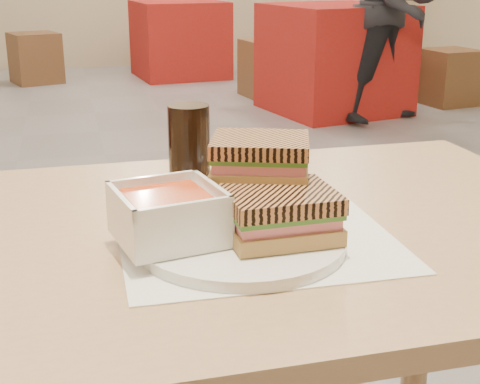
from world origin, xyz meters
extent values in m
cube|color=tan|center=(-0.05, -1.93, 0.73)|extent=(1.20, 0.71, 0.03)
cylinder|color=tan|center=(0.50, -1.63, 0.36)|extent=(0.06, 0.06, 0.72)
cube|color=white|center=(0.03, -2.01, 0.75)|extent=(0.36, 0.28, 0.00)
cylinder|color=white|center=(0.01, -2.01, 0.76)|extent=(0.26, 0.26, 0.01)
cube|color=white|center=(-0.08, -2.00, 0.79)|extent=(0.14, 0.14, 0.05)
cube|color=#D44616|center=(-0.08, -2.00, 0.82)|extent=(0.11, 0.11, 0.01)
cube|color=white|center=(-0.02, -1.99, 0.83)|extent=(0.03, 0.12, 0.01)
cube|color=white|center=(-0.14, -2.01, 0.83)|extent=(0.03, 0.12, 0.01)
cube|color=white|center=(-0.09, -1.94, 0.83)|extent=(0.12, 0.03, 0.01)
cube|color=white|center=(-0.07, -2.06, 0.83)|extent=(0.12, 0.03, 0.01)
cube|color=#B08440|center=(0.05, -2.03, 0.78)|extent=(0.14, 0.11, 0.02)
cube|color=#C5616E|center=(0.05, -2.03, 0.79)|extent=(0.13, 0.11, 0.01)
cube|color=#386B23|center=(0.05, -2.03, 0.80)|extent=(0.13, 0.11, 0.01)
cube|color=#A56939|center=(0.05, -2.03, 0.82)|extent=(0.14, 0.11, 0.02)
cube|color=#B08440|center=(0.05, -1.94, 0.83)|extent=(0.15, 0.14, 0.02)
cube|color=#C5616E|center=(0.05, -1.94, 0.84)|extent=(0.14, 0.13, 0.01)
cube|color=#386B23|center=(0.05, -1.94, 0.85)|extent=(0.15, 0.14, 0.01)
cube|color=#A56939|center=(0.05, -1.94, 0.86)|extent=(0.15, 0.14, 0.02)
cylinder|color=black|center=(-0.01, -1.77, 0.82)|extent=(0.06, 0.06, 0.14)
cube|color=#9D150E|center=(1.80, 2.13, 0.40)|extent=(1.07, 1.07, 0.80)
cube|color=#9D150E|center=(0.94, 4.11, 0.37)|extent=(0.93, 0.93, 0.74)
cube|color=brown|center=(1.50, 2.85, 0.24)|extent=(0.48, 0.48, 0.48)
cube|color=brown|center=(2.80, 2.15, 0.22)|extent=(0.45, 0.45, 0.44)
cube|color=brown|center=(-0.46, 4.07, 0.23)|extent=(0.53, 0.53, 0.47)
cube|color=brown|center=(1.04, 4.06, 0.24)|extent=(0.47, 0.47, 0.48)
imported|color=black|center=(2.08, 1.69, 0.81)|extent=(0.98, 0.90, 1.63)
camera|label=1|loc=(-0.19, -2.78, 1.09)|focal=51.27mm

